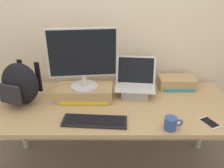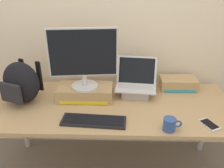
# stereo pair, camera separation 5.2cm
# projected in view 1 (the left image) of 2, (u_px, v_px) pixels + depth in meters

# --- Properties ---
(back_wall) EXTENTS (7.00, 0.10, 2.60)m
(back_wall) POSITION_uv_depth(u_px,v_px,m) (112.00, 21.00, 2.11)
(back_wall) COLOR beige
(back_wall) RESTS_ON ground
(desk) EXTENTS (1.95, 0.79, 0.74)m
(desk) POSITION_uv_depth(u_px,v_px,m) (112.00, 111.00, 1.95)
(desk) COLOR tan
(desk) RESTS_ON ground
(toner_box_yellow) EXTENTS (0.45, 0.23, 0.11)m
(toner_box_yellow) POSITION_uv_depth(u_px,v_px,m) (85.00, 93.00, 1.97)
(toner_box_yellow) COLOR tan
(toner_box_yellow) RESTS_ON desk
(desktop_monitor) EXTENTS (0.54, 0.22, 0.48)m
(desktop_monitor) POSITION_uv_depth(u_px,v_px,m) (83.00, 58.00, 1.84)
(desktop_monitor) COLOR silver
(desktop_monitor) RESTS_ON toner_box_yellow
(open_laptop) EXTENTS (0.36, 0.28, 0.31)m
(open_laptop) POSITION_uv_depth(u_px,v_px,m) (135.00, 87.00, 2.05)
(open_laptop) COLOR #ADADB2
(open_laptop) RESTS_ON desk
(external_keyboard) EXTENTS (0.47, 0.17, 0.02)m
(external_keyboard) POSITION_uv_depth(u_px,v_px,m) (95.00, 121.00, 1.69)
(external_keyboard) COLOR black
(external_keyboard) RESTS_ON desk
(messenger_backpack) EXTENTS (0.36, 0.32, 0.34)m
(messenger_backpack) POSITION_uv_depth(u_px,v_px,m) (20.00, 84.00, 1.87)
(messenger_backpack) COLOR black
(messenger_backpack) RESTS_ON desk
(coffee_mug) EXTENTS (0.13, 0.09, 0.09)m
(coffee_mug) POSITION_uv_depth(u_px,v_px,m) (171.00, 123.00, 1.61)
(coffee_mug) COLOR #2D4C93
(coffee_mug) RESTS_ON desk
(cell_phone) EXTENTS (0.14, 0.17, 0.01)m
(cell_phone) POSITION_uv_depth(u_px,v_px,m) (209.00, 123.00, 1.68)
(cell_phone) COLOR silver
(cell_phone) RESTS_ON desk
(plush_toy) EXTENTS (0.09, 0.09, 0.09)m
(plush_toy) POSITION_uv_depth(u_px,v_px,m) (20.00, 85.00, 2.12)
(plush_toy) COLOR #CC7099
(plush_toy) RESTS_ON desk
(toner_box_cyan) EXTENTS (0.32, 0.18, 0.10)m
(toner_box_cyan) POSITION_uv_depth(u_px,v_px,m) (177.00, 82.00, 2.16)
(toner_box_cyan) COLOR tan
(toner_box_cyan) RESTS_ON desk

